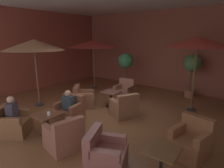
{
  "coord_description": "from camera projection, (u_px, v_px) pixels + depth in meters",
  "views": [
    {
      "loc": [
        4.36,
        -4.97,
        2.71
      ],
      "look_at": [
        0.0,
        0.46,
        1.0
      ],
      "focal_mm": 30.97,
      "sensor_mm": 36.0,
      "label": 1
    }
  ],
  "objects": [
    {
      "name": "patio_umbrella_center_beige",
      "position": [
        198.0,
        42.0,
        6.72
      ],
      "size": [
        2.23,
        2.23,
        2.73
      ],
      "color": "#2D2D2D",
      "rests_on": "ground_plane"
    },
    {
      "name": "wall_back_brick",
      "position": [
        162.0,
        50.0,
        10.07
      ],
      "size": [
        10.19,
        0.08,
        4.03
      ],
      "primitive_type": "cube",
      "color": "#94503E",
      "rests_on": "ground_plane"
    },
    {
      "name": "wall_left_accent",
      "position": [
        27.0,
        51.0,
        9.65
      ],
      "size": [
        0.08,
        9.3,
        4.03
      ],
      "primitive_type": "cube",
      "color": "brown",
      "rests_on": "ground_plane"
    },
    {
      "name": "armchair_front_right_south",
      "position": [
        83.0,
        99.0,
        7.65
      ],
      "size": [
        1.09,
        1.09,
        0.84
      ],
      "color": "brown",
      "rests_on": "ground_plane"
    },
    {
      "name": "armchair_front_left_north",
      "position": [
        12.0,
        124.0,
        5.46
      ],
      "size": [
        1.09,
        1.09,
        0.81
      ],
      "color": "brown",
      "rests_on": "ground_plane"
    },
    {
      "name": "armchair_front_right_north",
      "position": [
        124.0,
        108.0,
        6.72
      ],
      "size": [
        1.06,
        1.05,
        0.85
      ],
      "color": "#8C6041",
      "rests_on": "ground_plane"
    },
    {
      "name": "potted_tree_left_corner",
      "position": [
        192.0,
        67.0,
        8.57
      ],
      "size": [
        0.76,
        0.76,
        1.96
      ],
      "color": "#A7614A",
      "rests_on": "ground_plane"
    },
    {
      "name": "cafe_table_front_right",
      "position": [
        111.0,
        95.0,
        7.65
      ],
      "size": [
        0.7,
        0.7,
        0.61
      ],
      "color": "black",
      "rests_on": "ground_plane"
    },
    {
      "name": "patio_umbrella_tall_red",
      "position": [
        34.0,
        45.0,
        7.29
      ],
      "size": [
        2.29,
        2.29,
        2.62
      ],
      "color": "#2D2D2D",
      "rests_on": "ground_plane"
    },
    {
      "name": "patron_by_window",
      "position": [
        12.0,
        109.0,
        5.36
      ],
      "size": [
        0.38,
        0.4,
        0.7
      ],
      "color": "#39333C",
      "rests_on": "ground_plane"
    },
    {
      "name": "armchair_mid_center_north",
      "position": [
        105.0,
        155.0,
        4.02
      ],
      "size": [
        1.04,
        1.06,
        0.84
      ],
      "color": "brown",
      "rests_on": "ground_plane"
    },
    {
      "name": "cafe_table_mid_center",
      "position": [
        161.0,
        157.0,
        3.73
      ],
      "size": [
        0.65,
        0.65,
        0.61
      ],
      "color": "black",
      "rests_on": "ground_plane"
    },
    {
      "name": "armchair_front_right_east",
      "position": [
        124.0,
        92.0,
        8.59
      ],
      "size": [
        0.8,
        0.84,
        0.89
      ],
      "color": "brown",
      "rests_on": "ground_plane"
    },
    {
      "name": "armchair_front_left_south",
      "position": [
        70.0,
        112.0,
        6.34
      ],
      "size": [
        0.93,
        0.9,
        0.85
      ],
      "color": "brown",
      "rests_on": "ground_plane"
    },
    {
      "name": "iced_drink_cup",
      "position": [
        49.0,
        114.0,
        5.28
      ],
      "size": [
        0.08,
        0.08,
        0.11
      ],
      "primitive_type": "cylinder",
      "color": "white",
      "rests_on": "cafe_table_front_left"
    },
    {
      "name": "cafe_table_front_left",
      "position": [
        47.0,
        119.0,
        5.43
      ],
      "size": [
        0.73,
        0.73,
        0.61
      ],
      "color": "black",
      "rests_on": "ground_plane"
    },
    {
      "name": "armchair_mid_center_south",
      "position": [
        191.0,
        142.0,
        4.47
      ],
      "size": [
        0.89,
        0.91,
        0.91
      ],
      "color": "brown",
      "rests_on": "ground_plane"
    },
    {
      "name": "armchair_front_left_east",
      "position": [
        64.0,
        137.0,
        4.73
      ],
      "size": [
        0.92,
        0.9,
        0.86
      ],
      "color": "#905643",
      "rests_on": "ground_plane"
    },
    {
      "name": "potted_tree_mid_right",
      "position": [
        126.0,
        64.0,
        9.55
      ],
      "size": [
        0.75,
        0.75,
        1.94
      ],
      "color": "#3D2D2C",
      "rests_on": "ground_plane"
    },
    {
      "name": "patron_blue_shirt",
      "position": [
        68.0,
        101.0,
        6.21
      ],
      "size": [
        0.41,
        0.31,
        0.64
      ],
      "color": "#2F3E45",
      "rests_on": "ground_plane"
    },
    {
      "name": "ground_plane",
      "position": [
        104.0,
        113.0,
        7.06
      ],
      "size": [
        10.19,
        9.3,
        0.02
      ],
      "primitive_type": "cube",
      "color": "brown"
    },
    {
      "name": "patio_umbrella_near_wall",
      "position": [
        94.0,
        44.0,
        9.99
      ],
      "size": [
        2.69,
        2.69,
        2.54
      ],
      "color": "#2D2D2D",
      "rests_on": "ground_plane"
    }
  ]
}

